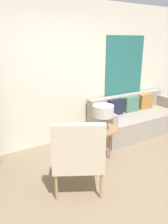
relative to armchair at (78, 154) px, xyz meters
name	(u,v)px	position (x,y,z in m)	size (l,w,h in m)	color
ground_plane	(128,195)	(0.53, -0.40, -0.58)	(14.00, 14.00, 0.00)	#847056
wall_back	(61,74)	(0.57, 1.63, 0.77)	(6.40, 0.08, 2.70)	silver
armchair	(78,154)	(0.00, 0.00, 0.00)	(0.84, 0.81, 1.03)	tan
couch	(134,118)	(2.12, 1.17, -0.27)	(2.03, 0.88, 0.80)	#9E9384
side_table	(100,131)	(0.76, 0.60, -0.07)	(0.59, 0.59, 0.57)	#99704C
table_lamp	(103,114)	(0.77, 0.53, 0.25)	(0.34, 0.34, 0.41)	#A59E93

